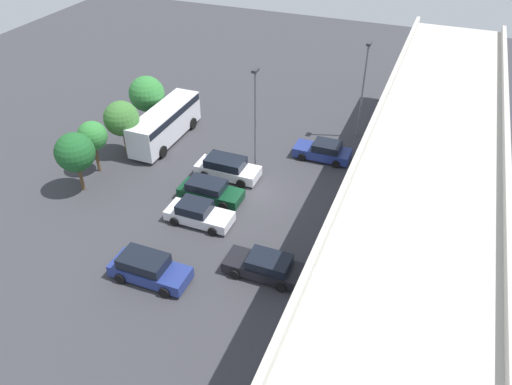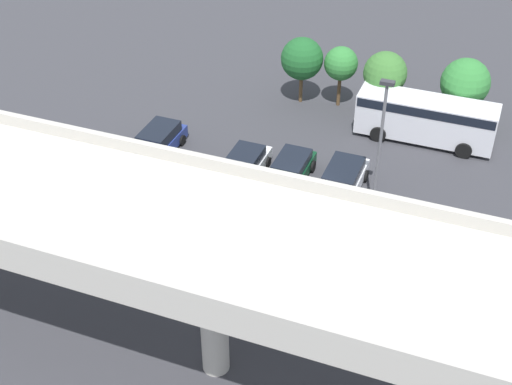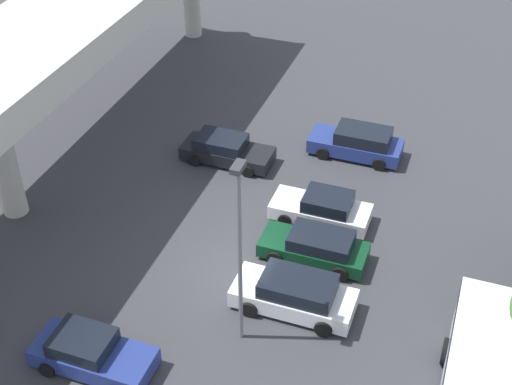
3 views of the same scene
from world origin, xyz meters
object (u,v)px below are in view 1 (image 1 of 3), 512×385
Objects in this scene: parked_car_4 at (265,266)px; tree_front_left at (147,94)px; shuttle_bus at (165,122)px; tree_front_far_right at (75,152)px; parked_car_5 at (148,268)px; tree_front_centre at (121,119)px; lamp_post_near_aisle at (255,112)px; lamp_post_mid_lot at (364,84)px; parked_car_3 at (198,213)px; parked_car_0 at (323,151)px; parked_car_1 at (227,168)px; tree_front_right at (92,136)px; parked_car_2 at (210,191)px.

tree_front_left is at bearing -40.33° from parked_car_4.
shuttle_bus is 9.10m from tree_front_far_right.
tree_front_centre is (-11.65, -9.27, 2.39)m from parked_car_5.
lamp_post_mid_lot reaches higher than lamp_post_near_aisle.
parked_car_3 is at bearing -26.94° from parked_car_4.
parked_car_0 is 8.06m from parked_car_1.
parked_car_1 is 7.94m from shuttle_bus.
lamp_post_near_aisle is at bearing 75.43° from tree_front_left.
tree_front_left is 1.00× the size of tree_front_far_right.
parked_car_3 is 9.96m from tree_front_far_right.
parked_car_0 is 6.90m from lamp_post_near_aisle.
parked_car_3 is 11.85m from shuttle_bus.
tree_front_right reaches higher than shuttle_bus.
parked_car_4 is at bearing 78.13° from tree_front_far_right.
tree_front_far_right is at bearing -149.14° from parked_car_1.
parked_car_0 is 0.97× the size of parked_car_4.
lamp_post_near_aisle is at bearing 84.54° from parked_car_5.
shuttle_bus is (-9.01, -7.63, 1.02)m from parked_car_3.
parked_car_5 is 1.04× the size of tree_front_centre.
tree_front_far_right is (2.55, 0.44, 0.11)m from tree_front_right.
parked_car_0 is at bearing 125.08° from tree_front_far_right.
parked_car_5 is 16.56m from shuttle_bus.
lamp_post_mid_lot is 1.97× the size of tree_front_right.
tree_front_right is at bearing -163.02° from parked_car_1.
lamp_post_mid_lot is (-7.80, 6.40, 0.11)m from lamp_post_near_aisle.
parked_car_1 is 1.02× the size of parked_car_5.
lamp_post_near_aisle reaches higher than tree_front_right.
lamp_post_near_aisle is (-13.65, 1.30, 3.95)m from parked_car_5.
lamp_post_mid_lot reaches higher than tree_front_centre.
lamp_post_mid_lot is at bearing 119.98° from tree_front_centre.
parked_car_1 reaches higher than parked_car_5.
parked_car_5 reaches higher than parked_car_3.
tree_front_left is at bearing -178.29° from tree_front_right.
tree_front_right is at bearing 164.47° from parked_car_3.
parked_car_1 is 5.75m from parked_car_3.
shuttle_bus reaches higher than parked_car_1.
lamp_post_near_aisle is at bearing 34.20° from parked_car_0.
shuttle_bus is 1.02× the size of lamp_post_mid_lot.
tree_front_centre is (1.99, -10.57, -1.56)m from lamp_post_near_aisle.
lamp_post_near_aisle reaches higher than tree_front_centre.
tree_front_left is 1.09× the size of tree_front_right.
parked_car_1 is at bearing 120.86° from tree_front_far_right.
parked_car_1 is 0.58× the size of shuttle_bus.
parked_car_5 is at bearing -88.95° from parked_car_2.
parked_car_0 is at bearing -20.81° from lamp_post_mid_lot.
lamp_post_mid_lot is at bearing 64.62° from parked_car_3.
parked_car_3 is (2.65, 0.44, -0.02)m from parked_car_2.
shuttle_bus is 1.84× the size of tree_front_far_right.
parked_car_2 is (8.33, -6.09, 0.01)m from parked_car_0.
parked_car_2 is at bearing -31.18° from lamp_post_mid_lot.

